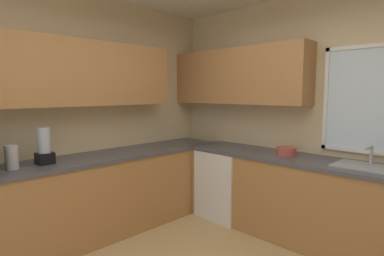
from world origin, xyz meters
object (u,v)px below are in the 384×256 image
(dishwasher, at_px, (227,183))
(kettle, at_px, (12,157))
(bowl, at_px, (286,151))
(blender_appliance, at_px, (44,147))
(sink_assembly, at_px, (366,166))

(dishwasher, relative_size, kettle, 3.91)
(bowl, bearing_deg, blender_appliance, -125.66)
(blender_appliance, bearing_deg, sink_assembly, 42.09)
(dishwasher, xyz_separation_m, blender_appliance, (-0.66, -2.01, 0.64))
(dishwasher, distance_m, blender_appliance, 2.21)
(bowl, height_order, blender_appliance, blender_appliance)
(sink_assembly, xyz_separation_m, bowl, (-0.80, -0.01, 0.03))
(dishwasher, bearing_deg, sink_assembly, 1.33)
(dishwasher, height_order, kettle, kettle)
(dishwasher, height_order, sink_assembly, sink_assembly)
(dishwasher, xyz_separation_m, kettle, (-0.64, -2.30, 0.58))
(kettle, relative_size, bowl, 1.02)
(kettle, xyz_separation_m, blender_appliance, (-0.02, 0.29, 0.05))
(dishwasher, distance_m, bowl, 0.96)
(dishwasher, relative_size, sink_assembly, 1.62)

